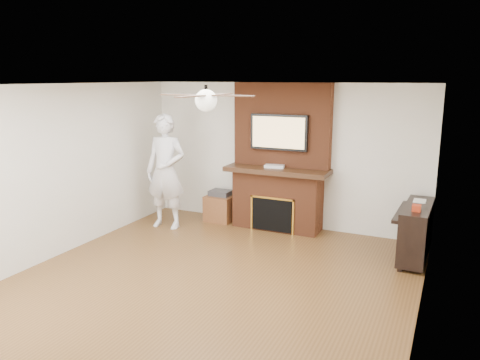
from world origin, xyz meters
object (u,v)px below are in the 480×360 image
at_px(fireplace, 279,172).
at_px(side_table, 221,207).
at_px(person, 166,171).
at_px(piano, 416,230).

height_order(fireplace, side_table, fireplace).
distance_m(person, piano, 4.13).
distance_m(fireplace, person, 1.96).
bearing_deg(piano, fireplace, 168.36).
distance_m(person, side_table, 1.24).
xyz_separation_m(fireplace, side_table, (-1.10, -0.07, -0.73)).
bearing_deg(side_table, person, -132.62).
distance_m(side_table, piano, 3.44).
relative_size(person, side_table, 3.51).
bearing_deg(piano, side_table, 173.70).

